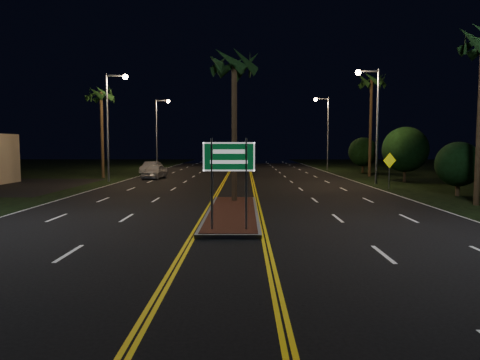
{
  "coord_description": "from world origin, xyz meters",
  "views": [
    {
      "loc": [
        0.55,
        -12.0,
        3.11
      ],
      "look_at": [
        0.39,
        2.69,
        1.9
      ],
      "focal_mm": 32.0,
      "sensor_mm": 36.0,
      "label": 1
    }
  ],
  "objects_px": {
    "streetlight_right_mid": "(373,112)",
    "car_far": "(151,167)",
    "streetlight_right_far": "(325,125)",
    "palm_right_far": "(372,82)",
    "car_near": "(155,170)",
    "highway_sign": "(229,165)",
    "warning_sign": "(389,165)",
    "shrub_near": "(458,164)",
    "palm_left_far": "(101,95)",
    "shrub_far": "(363,152)",
    "palm_median": "(234,64)",
    "streetlight_left_mid": "(112,114)",
    "streetlight_left_far": "(159,125)",
    "median_island": "(232,212)",
    "shrub_mid": "(405,149)"
  },
  "relations": [
    {
      "from": "highway_sign",
      "to": "shrub_near",
      "type": "relative_size",
      "value": 0.97
    },
    {
      "from": "streetlight_left_mid",
      "to": "car_near",
      "type": "bearing_deg",
      "value": 49.72
    },
    {
      "from": "streetlight_right_mid",
      "to": "car_near",
      "type": "distance_m",
      "value": 19.77
    },
    {
      "from": "palm_median",
      "to": "palm_left_far",
      "type": "bearing_deg",
      "value": 126.18
    },
    {
      "from": "palm_median",
      "to": "palm_right_far",
      "type": "bearing_deg",
      "value": 56.72
    },
    {
      "from": "streetlight_left_mid",
      "to": "streetlight_right_far",
      "type": "height_order",
      "value": "same"
    },
    {
      "from": "streetlight_left_mid",
      "to": "palm_left_far",
      "type": "height_order",
      "value": "streetlight_left_mid"
    },
    {
      "from": "highway_sign",
      "to": "palm_right_far",
      "type": "bearing_deg",
      "value": 64.8
    },
    {
      "from": "median_island",
      "to": "streetlight_left_far",
      "type": "distance_m",
      "value": 38.89
    },
    {
      "from": "streetlight_right_far",
      "to": "shrub_near",
      "type": "height_order",
      "value": "streetlight_right_far"
    },
    {
      "from": "highway_sign",
      "to": "warning_sign",
      "type": "xyz_separation_m",
      "value": [
        10.8,
        15.53,
        -0.74
      ]
    },
    {
      "from": "streetlight_right_far",
      "to": "car_far",
      "type": "relative_size",
      "value": 1.94
    },
    {
      "from": "streetlight_right_mid",
      "to": "car_far",
      "type": "xyz_separation_m",
      "value": [
        -20.11,
        11.67,
        -4.88
      ]
    },
    {
      "from": "highway_sign",
      "to": "warning_sign",
      "type": "distance_m",
      "value": 18.93
    },
    {
      "from": "car_far",
      "to": "median_island",
      "type": "bearing_deg",
      "value": -65.63
    },
    {
      "from": "streetlight_right_far",
      "to": "streetlight_right_mid",
      "type": "bearing_deg",
      "value": -90.0
    },
    {
      "from": "palm_right_far",
      "to": "palm_median",
      "type": "bearing_deg",
      "value": -123.28
    },
    {
      "from": "car_far",
      "to": "streetlight_left_far",
      "type": "bearing_deg",
      "value": 100.91
    },
    {
      "from": "streetlight_right_mid",
      "to": "shrub_mid",
      "type": "bearing_deg",
      "value": 30.56
    },
    {
      "from": "palm_median",
      "to": "streetlight_left_far",
      "type": "bearing_deg",
      "value": 107.58
    },
    {
      "from": "highway_sign",
      "to": "streetlight_left_mid",
      "type": "bearing_deg",
      "value": 116.59
    },
    {
      "from": "streetlight_right_mid",
      "to": "warning_sign",
      "type": "xyz_separation_m",
      "value": [
        0.19,
        -3.68,
        -3.99
      ]
    },
    {
      "from": "streetlight_left_far",
      "to": "streetlight_right_far",
      "type": "bearing_deg",
      "value": -5.38
    },
    {
      "from": "palm_median",
      "to": "palm_left_far",
      "type": "xyz_separation_m",
      "value": [
        -12.8,
        17.5,
        0.47
      ]
    },
    {
      "from": "car_near",
      "to": "warning_sign",
      "type": "bearing_deg",
      "value": -18.61
    },
    {
      "from": "streetlight_left_far",
      "to": "streetlight_right_far",
      "type": "xyz_separation_m",
      "value": [
        21.23,
        -2.0,
        0.0
      ]
    },
    {
      "from": "streetlight_left_mid",
      "to": "palm_median",
      "type": "relative_size",
      "value": 1.08
    },
    {
      "from": "median_island",
      "to": "highway_sign",
      "type": "relative_size",
      "value": 3.2
    },
    {
      "from": "streetlight_right_mid",
      "to": "shrub_mid",
      "type": "xyz_separation_m",
      "value": [
        3.39,
        2.0,
        -2.93
      ]
    },
    {
      "from": "streetlight_right_far",
      "to": "palm_right_far",
      "type": "height_order",
      "value": "palm_right_far"
    },
    {
      "from": "shrub_near",
      "to": "shrub_mid",
      "type": "height_order",
      "value": "shrub_mid"
    },
    {
      "from": "highway_sign",
      "to": "palm_right_far",
      "type": "distance_m",
      "value": 30.81
    },
    {
      "from": "car_near",
      "to": "streetlight_left_mid",
      "type": "bearing_deg",
      "value": -123.03
    },
    {
      "from": "streetlight_right_mid",
      "to": "median_island",
      "type": "bearing_deg",
      "value": -125.28
    },
    {
      "from": "streetlight_left_mid",
      "to": "streetlight_right_far",
      "type": "distance_m",
      "value": 27.83
    },
    {
      "from": "car_near",
      "to": "palm_left_far",
      "type": "bearing_deg",
      "value": 179.68
    },
    {
      "from": "shrub_near",
      "to": "shrub_mid",
      "type": "bearing_deg",
      "value": 87.14
    },
    {
      "from": "palm_right_far",
      "to": "streetlight_left_mid",
      "type": "bearing_deg",
      "value": -165.63
    },
    {
      "from": "palm_right_far",
      "to": "car_far",
      "type": "bearing_deg",
      "value": 170.66
    },
    {
      "from": "palm_median",
      "to": "car_far",
      "type": "xyz_separation_m",
      "value": [
        -9.5,
        23.17,
        -6.5
      ]
    },
    {
      "from": "streetlight_left_far",
      "to": "palm_median",
      "type": "height_order",
      "value": "streetlight_left_far"
    },
    {
      "from": "palm_median",
      "to": "car_near",
      "type": "distance_m",
      "value": 19.65
    },
    {
      "from": "palm_left_far",
      "to": "shrub_far",
      "type": "distance_m",
      "value": 28.3
    },
    {
      "from": "palm_left_far",
      "to": "warning_sign",
      "type": "xyz_separation_m",
      "value": [
        23.6,
        -9.68,
        -6.08
      ]
    },
    {
      "from": "streetlight_left_mid",
      "to": "palm_median",
      "type": "distance_m",
      "value": 17.25
    },
    {
      "from": "shrub_mid",
      "to": "shrub_far",
      "type": "bearing_deg",
      "value": 90.95
    },
    {
      "from": "shrub_near",
      "to": "warning_sign",
      "type": "distance_m",
      "value": 5.1
    },
    {
      "from": "shrub_near",
      "to": "car_far",
      "type": "bearing_deg",
      "value": 139.47
    },
    {
      "from": "palm_right_far",
      "to": "shrub_mid",
      "type": "bearing_deg",
      "value": -78.69
    },
    {
      "from": "median_island",
      "to": "streetlight_left_mid",
      "type": "bearing_deg",
      "value": 121.98
    }
  ]
}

